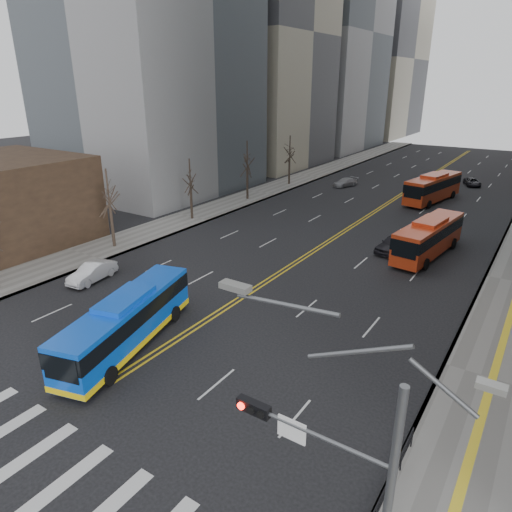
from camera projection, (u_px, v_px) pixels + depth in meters
ground at (16, 443)px, 19.64m from camera, size 220.00×220.00×0.00m
sidewalk_left at (261, 193)px, 63.14m from camera, size 5.00×130.00×0.15m
crosswalk at (16, 443)px, 19.64m from camera, size 26.70×4.00×0.01m
centerline at (401, 194)px, 62.47m from camera, size 0.55×100.00×0.01m
office_towers at (451, 10)px, 64.33m from camera, size 83.00×134.00×58.00m
signal_mast at (338, 464)px, 12.37m from camera, size 5.37×0.37×9.39m
pedestrian_railing at (389, 483)px, 16.67m from camera, size 0.06×6.06×1.02m
street_trees at (281, 178)px, 48.49m from camera, size 35.20×47.20×7.60m
blue_bus at (127, 320)px, 26.28m from camera, size 5.09×11.18×3.21m
red_bus_near at (429, 235)px, 40.04m from camera, size 3.69×10.75×3.36m
red_bus_far at (433, 186)px, 58.15m from camera, size 4.64×11.51×3.56m
car_white at (92, 272)px, 35.35m from camera, size 2.01×4.37×1.39m
car_dark_mid at (394, 244)px, 41.29m from camera, size 2.70×4.84×1.56m
car_silver at (345, 182)px, 67.11m from camera, size 2.98×4.53×1.22m
car_dark_far at (472, 182)px, 67.55m from camera, size 3.21×4.38×1.11m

